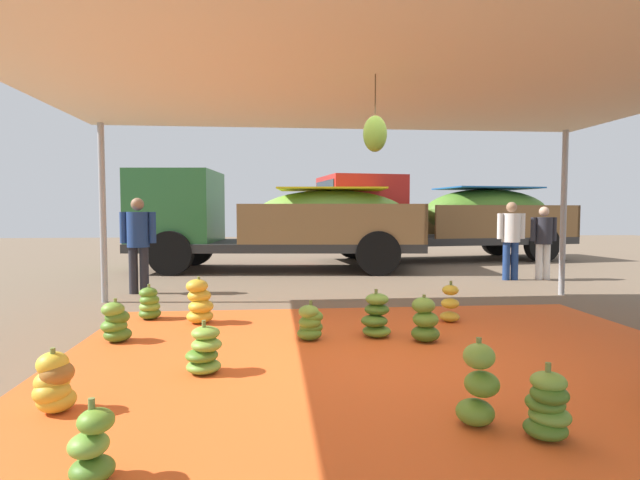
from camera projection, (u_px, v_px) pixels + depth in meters
name	position (u px, v px, depth m)	size (l,w,h in m)	color
ground_plane	(345.00, 302.00, 8.02)	(40.00, 40.00, 0.00)	brown
tarp_orange	(388.00, 355.00, 5.04)	(6.50, 4.87, 0.01)	#E05B23
tent_canopy	(393.00, 70.00, 4.79)	(8.00, 7.00, 2.87)	#9EA0A5
banana_bunch_0	(204.00, 352.00, 4.47)	(0.42, 0.41, 0.47)	#6B9E38
banana_bunch_1	(478.00, 388.00, 3.38)	(0.33, 0.32, 0.59)	#60932D
banana_bunch_2	(376.00, 317.00, 5.75)	(0.47, 0.46, 0.55)	#60932D
banana_bunch_5	(149.00, 304.00, 6.68)	(0.39, 0.39, 0.47)	#477523
banana_bunch_6	(548.00, 407.00, 3.19)	(0.37, 0.38, 0.48)	#477523
banana_bunch_7	(450.00, 305.00, 6.51)	(0.35, 0.35, 0.54)	gold
banana_bunch_8	(116.00, 323.00, 5.53)	(0.43, 0.40, 0.48)	#477523
banana_bunch_9	(54.00, 384.00, 3.60)	(0.37, 0.36, 0.47)	gold
banana_bunch_10	(425.00, 321.00, 5.54)	(0.39, 0.39, 0.52)	#477523
banana_bunch_11	(310.00, 323.00, 5.62)	(0.39, 0.40, 0.44)	#518428
banana_bunch_14	(199.00, 303.00, 6.44)	(0.42, 0.42, 0.60)	gold
banana_bunch_15	(92.00, 448.00, 2.68)	(0.32, 0.32, 0.45)	#477523
cargo_truck_main	(271.00, 219.00, 12.23)	(7.00, 2.94, 2.40)	#2D2D2D
cargo_truck_far	(441.00, 216.00, 14.65)	(7.44, 3.41, 2.40)	#2D2D2D
worker_0	(511.00, 235.00, 10.47)	(0.60, 0.36, 1.63)	navy
worker_1	(138.00, 238.00, 8.75)	(0.61, 0.37, 1.67)	#26262D
worker_2	(543.00, 237.00, 10.54)	(0.56, 0.34, 1.53)	silver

